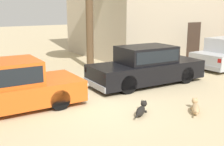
% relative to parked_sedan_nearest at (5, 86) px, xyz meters
% --- Properties ---
extents(ground_plane, '(80.00, 80.00, 0.00)m').
position_rel_parked_sedan_nearest_xyz_m(ground_plane, '(2.51, -1.23, -0.71)').
color(ground_plane, tan).
extents(parked_sedan_nearest, '(4.56, 2.04, 1.44)m').
position_rel_parked_sedan_nearest_xyz_m(parked_sedan_nearest, '(0.00, 0.00, 0.00)').
color(parked_sedan_nearest, '#D15619').
rests_on(parked_sedan_nearest, ground_plane).
extents(parked_sedan_second, '(4.79, 1.96, 1.48)m').
position_rel_parked_sedan_nearest_xyz_m(parked_sedan_second, '(5.26, -0.08, 0.02)').
color(parked_sedan_second, black).
rests_on(parked_sedan_second, ground_plane).
extents(stray_dog_spotted, '(0.83, 0.63, 0.35)m').
position_rel_parked_sedan_nearest_xyz_m(stray_dog_spotted, '(3.00, -2.50, -0.57)').
color(stray_dog_spotted, black).
rests_on(stray_dog_spotted, ground_plane).
extents(stray_dog_tan, '(0.82, 0.79, 0.35)m').
position_rel_parked_sedan_nearest_xyz_m(stray_dog_tan, '(4.39, -3.23, -0.57)').
color(stray_dog_tan, tan).
rests_on(stray_dog_tan, ground_plane).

